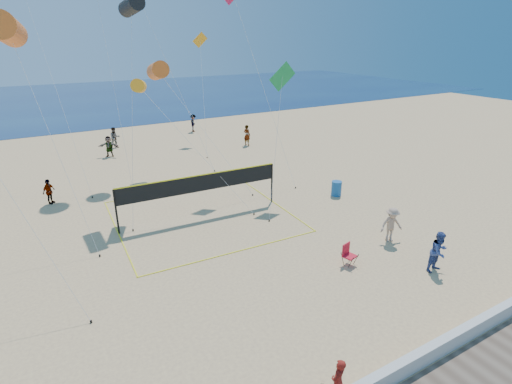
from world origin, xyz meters
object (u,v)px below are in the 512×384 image
trash_barrel (336,188)px  volleyball_net (200,188)px  woman (338,382)px  camp_chair (348,253)px

trash_barrel → volleyball_net: size_ratio=0.10×
woman → volleyball_net: (1.59, 13.46, 0.99)m
woman → camp_chair: size_ratio=1.32×
woman → camp_chair: 7.53m
woman → volleyball_net: volleyball_net is taller
camp_chair → trash_barrel: (5.08, 6.67, -0.09)m
woman → camp_chair: bearing=-152.9°
woman → trash_barrel: (10.35, 12.05, -0.26)m
camp_chair → volleyball_net: (-3.68, 8.08, 1.16)m
camp_chair → volleyball_net: volleyball_net is taller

